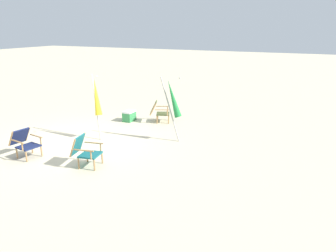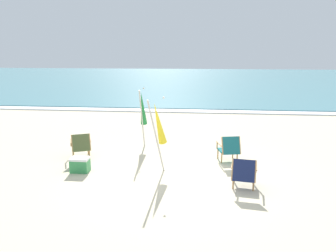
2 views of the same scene
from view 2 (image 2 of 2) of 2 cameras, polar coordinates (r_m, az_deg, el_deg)
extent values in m
plane|color=beige|center=(8.68, 1.67, -8.80)|extent=(80.00, 80.00, 0.00)
cube|color=teal|center=(37.98, 5.06, 8.17)|extent=(80.00, 40.00, 0.10)
cube|color=white|center=(17.84, 3.95, 2.67)|extent=(80.00, 1.10, 0.06)
cube|color=#19234C|center=(8.19, 13.07, -8.12)|extent=(0.59, 0.55, 0.04)
cube|color=#19234C|center=(7.76, 13.07, -7.58)|extent=(0.53, 0.37, 0.46)
cylinder|color=#AD7F4C|center=(8.45, 11.46, -8.52)|extent=(0.04, 0.04, 0.32)
cylinder|color=#AD7F4C|center=(8.45, 14.66, -8.70)|extent=(0.04, 0.04, 0.32)
cylinder|color=#AD7F4C|center=(8.05, 11.28, -9.62)|extent=(0.04, 0.04, 0.32)
cylinder|color=#AD7F4C|center=(8.05, 14.65, -9.82)|extent=(0.04, 0.04, 0.32)
cube|color=#AD7F4C|center=(8.10, 11.16, -6.59)|extent=(0.11, 0.53, 0.02)
cylinder|color=#AD7F4C|center=(8.31, 11.21, -6.88)|extent=(0.04, 0.04, 0.22)
cube|color=#AD7F4C|center=(8.09, 15.14, -6.82)|extent=(0.11, 0.53, 0.02)
cylinder|color=#AD7F4C|center=(8.31, 15.09, -7.11)|extent=(0.04, 0.04, 0.22)
cylinder|color=#AD7F4C|center=(7.76, 11.18, -7.46)|extent=(0.09, 0.31, 0.46)
cylinder|color=#AD7F4C|center=(7.76, 14.97, -7.68)|extent=(0.09, 0.31, 0.46)
cube|color=#515B33|center=(10.46, -14.95, -3.56)|extent=(0.67, 0.65, 0.04)
cube|color=#515B33|center=(10.05, -14.90, -2.84)|extent=(0.56, 0.44, 0.48)
cylinder|color=#AD7F4C|center=(10.70, -16.23, -4.16)|extent=(0.04, 0.04, 0.32)
cylinder|color=#AD7F4C|center=(10.72, -13.73, -3.97)|extent=(0.04, 0.04, 0.32)
cylinder|color=#AD7F4C|center=(10.29, -16.13, -4.84)|extent=(0.04, 0.04, 0.32)
cylinder|color=#AD7F4C|center=(10.31, -13.52, -4.65)|extent=(0.04, 0.04, 0.32)
cube|color=#AD7F4C|center=(10.37, -16.56, -2.54)|extent=(0.25, 0.50, 0.02)
cylinder|color=#AD7F4C|center=(10.58, -16.56, -2.85)|extent=(0.04, 0.04, 0.22)
cube|color=#AD7F4C|center=(10.40, -13.48, -2.31)|extent=(0.25, 0.50, 0.02)
cylinder|color=#AD7F4C|center=(10.61, -13.54, -2.63)|extent=(0.04, 0.04, 0.22)
cylinder|color=#AD7F4C|center=(10.04, -16.35, -2.95)|extent=(0.15, 0.26, 0.48)
cylinder|color=#AD7F4C|center=(10.07, -13.45, -2.74)|extent=(0.15, 0.26, 0.48)
cube|color=#196066|center=(9.95, 10.33, -4.17)|extent=(0.61, 0.58, 0.04)
cube|color=#196066|center=(9.58, 10.94, -3.36)|extent=(0.53, 0.32, 0.50)
cylinder|color=#AD7F4C|center=(10.14, 8.68, -4.74)|extent=(0.04, 0.04, 0.32)
cylinder|color=#AD7F4C|center=(10.26, 11.22, -4.61)|extent=(0.04, 0.04, 0.32)
cylinder|color=#AD7F4C|center=(9.74, 9.32, -5.50)|extent=(0.04, 0.04, 0.32)
cylinder|color=#AD7F4C|center=(9.87, 11.95, -5.36)|extent=(0.04, 0.04, 0.32)
cube|color=#AD7F4C|center=(9.80, 8.84, -3.05)|extent=(0.15, 0.52, 0.02)
cylinder|color=#AD7F4C|center=(10.00, 8.55, -3.36)|extent=(0.04, 0.04, 0.22)
cube|color=#AD7F4C|center=(9.95, 11.96, -2.92)|extent=(0.15, 0.52, 0.02)
cylinder|color=#AD7F4C|center=(10.15, 11.61, -3.23)|extent=(0.04, 0.04, 0.22)
cylinder|color=#AD7F4C|center=(9.51, 9.47, -3.42)|extent=(0.09, 0.23, 0.50)
cylinder|color=#AD7F4C|center=(9.65, 12.39, -3.30)|extent=(0.09, 0.23, 0.50)
cylinder|color=#B7B2A8|center=(8.60, -2.09, -1.92)|extent=(0.41, 0.52, 2.03)
cone|color=yellow|center=(8.58, -1.63, 0.49)|extent=(0.49, 0.55, 1.17)
sphere|color=#B7B2A8|center=(8.60, -0.78, 4.96)|extent=(0.06, 0.06, 0.06)
cylinder|color=#B7B2A8|center=(10.86, -4.54, 1.15)|extent=(0.07, 0.69, 2.01)
cone|color=#23843D|center=(10.90, -4.45, 3.07)|extent=(0.24, 0.57, 1.17)
sphere|color=#B7B2A8|center=(11.01, -4.27, 6.59)|extent=(0.06, 0.06, 0.06)
cube|color=#338C4C|center=(9.26, -15.06, -6.70)|extent=(0.48, 0.34, 0.34)
cube|color=white|center=(9.20, -15.13, -5.53)|extent=(0.49, 0.35, 0.06)
camera|label=1|loc=(16.24, 32.21, 11.95)|focal=35.00mm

